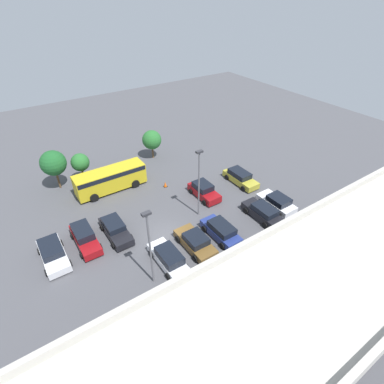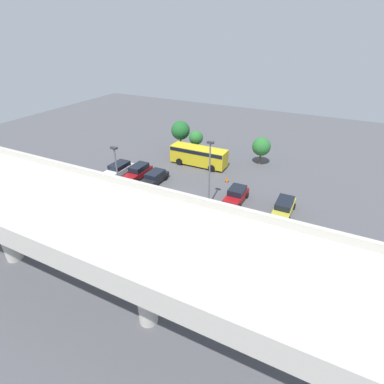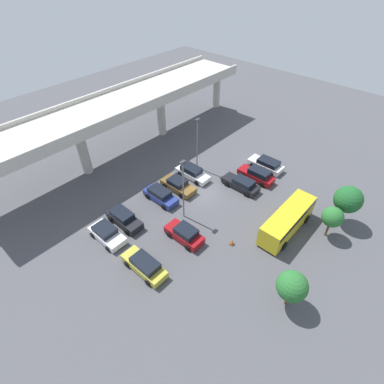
{
  "view_description": "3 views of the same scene",
  "coord_description": "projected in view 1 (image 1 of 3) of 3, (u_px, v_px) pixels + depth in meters",
  "views": [
    {
      "loc": [
        9.98,
        19.45,
        20.5
      ],
      "look_at": [
        -4.42,
        -1.91,
        2.36
      ],
      "focal_mm": 28.0,
      "sensor_mm": 36.0,
      "label": 1
    },
    {
      "loc": [
        -15.88,
        25.71,
        17.84
      ],
      "look_at": [
        -2.89,
        -0.01,
        1.79
      ],
      "focal_mm": 28.0,
      "sensor_mm": 36.0,
      "label": 2
    },
    {
      "loc": [
        -22.09,
        -17.87,
        24.48
      ],
      "look_at": [
        -2.03,
        0.14,
        1.47
      ],
      "focal_mm": 28.0,
      "sensor_mm": 36.0,
      "label": 3
    }
  ],
  "objects": [
    {
      "name": "parked_car_7",
      "position": [
        53.0,
        253.0,
        26.63
      ],
      "size": [
        2.18,
        4.8,
        1.48
      ],
      "rotation": [
        0.0,
        0.0,
        1.57
      ],
      "color": "silver",
      "rests_on": "ground_plane"
    },
    {
      "name": "parked_car_2",
      "position": [
        221.0,
        231.0,
        28.98
      ],
      "size": [
        2.04,
        4.57,
        1.54
      ],
      "rotation": [
        0.0,
        0.0,
        -1.57
      ],
      "color": "navy",
      "rests_on": "ground_plane"
    },
    {
      "name": "parked_car_1",
      "position": [
        263.0,
        212.0,
        31.32
      ],
      "size": [
        2.04,
        4.54,
        1.55
      ],
      "rotation": [
        0.0,
        0.0,
        -1.57
      ],
      "color": "black",
      "rests_on": "ground_plane"
    },
    {
      "name": "parked_car_5",
      "position": [
        115.0,
        229.0,
        29.23
      ],
      "size": [
        2.05,
        4.85,
        1.46
      ],
      "rotation": [
        0.0,
        0.0,
        1.57
      ],
      "color": "black",
      "rests_on": "ground_plane"
    },
    {
      "name": "traffic_cone",
      "position": [
        165.0,
        184.0,
        36.35
      ],
      "size": [
        0.44,
        0.44,
        0.7
      ],
      "color": "black",
      "rests_on": "ground_plane"
    },
    {
      "name": "parked_car_9",
      "position": [
        204.0,
        191.0,
        34.49
      ],
      "size": [
        2.08,
        4.33,
        1.64
      ],
      "rotation": [
        0.0,
        0.0,
        1.57
      ],
      "color": "maroon",
      "rests_on": "ground_plane"
    },
    {
      "name": "lamp_post_mid_lot",
      "position": [
        199.0,
        179.0,
        29.63
      ],
      "size": [
        0.7,
        0.35,
        7.62
      ],
      "color": "slate",
      "rests_on": "ground_plane"
    },
    {
      "name": "tree_front_right",
      "position": [
        53.0,
        163.0,
        34.47
      ],
      "size": [
        2.95,
        2.95,
        4.87
      ],
      "color": "brown",
      "rests_on": "ground_plane"
    },
    {
      "name": "parked_car_6",
      "position": [
        85.0,
        237.0,
        28.2
      ],
      "size": [
        1.98,
        4.87,
        1.66
      ],
      "rotation": [
        0.0,
        0.0,
        1.57
      ],
      "color": "maroon",
      "rests_on": "ground_plane"
    },
    {
      "name": "parked_car_3",
      "position": [
        195.0,
        242.0,
        27.81
      ],
      "size": [
        2.21,
        4.69,
        1.49
      ],
      "rotation": [
        0.0,
        0.0,
        -1.57
      ],
      "color": "brown",
      "rests_on": "ground_plane"
    },
    {
      "name": "ground_plane",
      "position": [
        166.0,
        235.0,
        29.55
      ],
      "size": [
        94.79,
        94.79,
        0.0
      ],
      "primitive_type": "plane",
      "color": "#4C4C51"
    },
    {
      "name": "parked_car_4",
      "position": [
        169.0,
        258.0,
        26.13
      ],
      "size": [
        2.02,
        4.85,
        1.56
      ],
      "rotation": [
        0.0,
        0.0,
        -1.57
      ],
      "color": "silver",
      "rests_on": "ground_plane"
    },
    {
      "name": "highway_overpass",
      "position": [
        300.0,
        300.0,
        15.56
      ],
      "size": [
        43.35,
        7.79,
        8.42
      ],
      "color": "#BCB7AD",
      "rests_on": "ground_plane"
    },
    {
      "name": "tree_front_left",
      "position": [
        152.0,
        140.0,
        41.04
      ],
      "size": [
        2.63,
        2.63,
        4.06
      ],
      "color": "brown",
      "rests_on": "ground_plane"
    },
    {
      "name": "lamp_post_near_aisle",
      "position": [
        150.0,
        244.0,
        22.49
      ],
      "size": [
        0.7,
        0.35,
        7.39
      ],
      "color": "slate",
      "rests_on": "ground_plane"
    },
    {
      "name": "shuttle_bus",
      "position": [
        110.0,
        178.0,
        35.17
      ],
      "size": [
        8.23,
        2.65,
        2.67
      ],
      "rotation": [
        0.0,
        0.0,
        3.14
      ],
      "color": "gold",
      "rests_on": "ground_plane"
    },
    {
      "name": "parked_car_0",
      "position": [
        277.0,
        202.0,
        32.82
      ],
      "size": [
        2.21,
        4.37,
        1.48
      ],
      "rotation": [
        0.0,
        0.0,
        -1.57
      ],
      "color": "silver",
      "rests_on": "ground_plane"
    },
    {
      "name": "parked_car_8",
      "position": [
        240.0,
        177.0,
        36.87
      ],
      "size": [
        2.04,
        4.89,
        1.55
      ],
      "rotation": [
        0.0,
        0.0,
        1.57
      ],
      "color": "gold",
      "rests_on": "ground_plane"
    },
    {
      "name": "tree_front_centre",
      "position": [
        80.0,
        162.0,
        35.98
      ],
      "size": [
        2.18,
        2.18,
        3.81
      ],
      "color": "brown",
      "rests_on": "ground_plane"
    }
  ]
}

